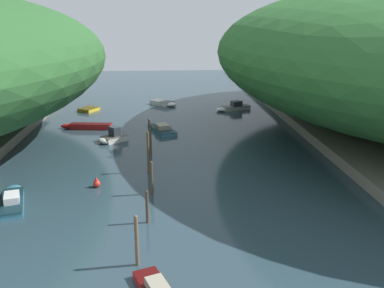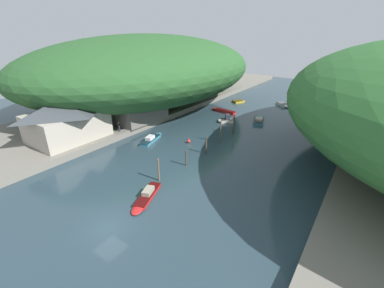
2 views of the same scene
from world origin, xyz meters
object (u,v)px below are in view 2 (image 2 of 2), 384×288
at_px(waterfront_building, 66,118).
at_px(person_by_boathouse, 128,124).
at_px(channel_buoy_near, 189,141).
at_px(boat_moored_right, 226,120).
at_px(boat_white_cruiser, 146,197).
at_px(person_on_quay, 119,126).
at_px(boathouse_shed, 137,106).
at_px(boat_mid_channel, 259,120).
at_px(boat_far_upstream, 239,101).
at_px(boat_small_dinghy, 223,111).
at_px(boat_red_skiff, 284,105).
at_px(boat_yellow_tender, 152,138).
at_px(boat_far_right_bank, 325,116).

bearing_deg(waterfront_building, person_by_boathouse, 60.65).
height_order(waterfront_building, channel_buoy_near, waterfront_building).
bearing_deg(boat_moored_right, waterfront_building, 110.56).
height_order(boat_moored_right, person_by_boathouse, person_by_boathouse).
relative_size(waterfront_building, boat_white_cruiser, 1.93).
xyz_separation_m(boat_moored_right, person_on_quay, (-11.22, -17.70, 1.52)).
height_order(boathouse_shed, boat_white_cruiser, boathouse_shed).
xyz_separation_m(boat_moored_right, boat_white_cruiser, (5.40, -28.21, -0.22)).
bearing_deg(boat_mid_channel, boat_far_upstream, 111.59).
height_order(boathouse_shed, boat_small_dinghy, boathouse_shed).
bearing_deg(person_by_boathouse, boat_white_cruiser, -128.49).
bearing_deg(boathouse_shed, boat_red_skiff, 57.58).
relative_size(boat_small_dinghy, boat_moored_right, 1.79).
xyz_separation_m(boat_yellow_tender, boat_white_cruiser, (11.09, -12.72, -0.04)).
bearing_deg(waterfront_building, boat_small_dinghy, 69.18).
bearing_deg(boat_mid_channel, boat_far_right_bank, 25.90).
relative_size(waterfront_building, boat_small_dinghy, 1.84).
distance_m(boat_mid_channel, person_on_quay, 27.70).
distance_m(boathouse_shed, boat_far_upstream, 29.06).
distance_m(waterfront_building, boat_far_upstream, 42.17).
distance_m(boathouse_shed, channel_buoy_near, 14.00).
bearing_deg(person_on_quay, boat_far_upstream, -22.65).
bearing_deg(boat_mid_channel, boat_moored_right, -159.13).
height_order(boat_far_upstream, person_by_boathouse, person_by_boathouse).
xyz_separation_m(boat_red_skiff, boat_moored_right, (-5.97, -19.12, 0.17)).
distance_m(boat_far_upstream, boat_far_right_bank, 20.67).
bearing_deg(boat_far_upstream, boat_mid_channel, -18.78).
xyz_separation_m(boathouse_shed, boat_small_dinghy, (9.44, 17.14, -3.42)).
distance_m(boathouse_shed, boat_white_cruiser, 25.48).
xyz_separation_m(boat_far_right_bank, person_by_boathouse, (-26.59, -31.11, 1.61)).
bearing_deg(channel_buoy_near, boat_moored_right, 90.53).
height_order(boathouse_shed, channel_buoy_near, boathouse_shed).
relative_size(boathouse_shed, person_by_boathouse, 6.38).
bearing_deg(boat_small_dinghy, waterfront_building, 166.08).
height_order(boat_moored_right, boat_far_right_bank, boat_moored_right).
distance_m(boat_far_upstream, channel_buoy_near, 29.53).
bearing_deg(boat_mid_channel, boathouse_shed, -158.91).
bearing_deg(boat_far_right_bank, person_by_boathouse, 117.73).
bearing_deg(boat_white_cruiser, boat_yellow_tender, -69.59).
relative_size(boat_red_skiff, channel_buoy_near, 5.15).
bearing_deg(boat_mid_channel, person_by_boathouse, -147.11).
xyz_separation_m(boat_small_dinghy, boat_far_upstream, (-0.88, 10.41, -0.09)).
distance_m(boat_small_dinghy, boat_far_right_bank, 21.78).
distance_m(boat_mid_channel, boat_moored_right, 6.93).
height_order(boat_far_upstream, boat_moored_right, boat_moored_right).
height_order(boat_small_dinghy, channel_buoy_near, channel_buoy_near).
relative_size(boat_small_dinghy, boat_mid_channel, 0.94).
bearing_deg(person_by_boathouse, boathouse_shed, 26.78).
xyz_separation_m(waterfront_building, boat_white_cruiser, (20.81, -3.83, -4.26)).
bearing_deg(channel_buoy_near, waterfront_building, -143.52).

